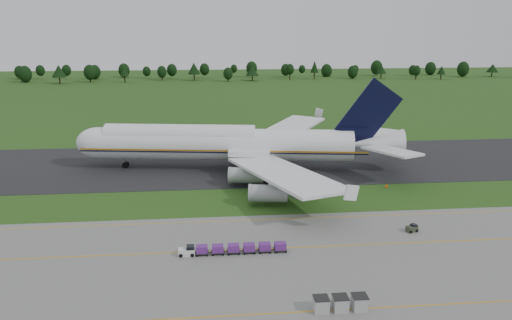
{
  "coord_description": "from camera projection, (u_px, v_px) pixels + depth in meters",
  "views": [
    {
      "loc": [
        -9.79,
        -92.86,
        33.84
      ],
      "look_at": [
        -0.76,
        2.0,
        7.89
      ],
      "focal_mm": 35.0,
      "sensor_mm": 36.0,
      "label": 1
    }
  ],
  "objects": [
    {
      "name": "apron_markings",
      "position": [
        280.0,
        263.0,
        73.05
      ],
      "size": [
        300.0,
        30.2,
        0.01
      ],
      "color": "orange",
      "rests_on": "apron"
    },
    {
      "name": "aircraft",
      "position": [
        230.0,
        144.0,
        119.11
      ],
      "size": [
        79.44,
        76.32,
        22.22
      ],
      "color": "white",
      "rests_on": "ground"
    },
    {
      "name": "tree_line",
      "position": [
        216.0,
        71.0,
        308.4
      ],
      "size": [
        525.06,
        23.3,
        11.77
      ],
      "color": "black",
      "rests_on": "ground"
    },
    {
      "name": "taxiway",
      "position": [
        249.0,
        163.0,
        125.87
      ],
      "size": [
        300.0,
        40.0,
        0.08
      ],
      "primitive_type": "cube",
      "color": "black",
      "rests_on": "ground"
    },
    {
      "name": "ground",
      "position": [
        261.0,
        201.0,
        98.98
      ],
      "size": [
        600.0,
        600.0,
        0.0
      ],
      "primitive_type": "plane",
      "color": "#234815",
      "rests_on": "ground"
    },
    {
      "name": "apron",
      "position": [
        287.0,
        287.0,
        66.32
      ],
      "size": [
        300.0,
        52.0,
        0.06
      ],
      "primitive_type": "cube",
      "color": "slate",
      "rests_on": "ground"
    },
    {
      "name": "edge_markers",
      "position": [
        322.0,
        188.0,
        105.63
      ],
      "size": [
        28.41,
        0.3,
        0.6
      ],
      "color": "#FF4908",
      "rests_on": "ground"
    },
    {
      "name": "utility_cart",
      "position": [
        412.0,
        229.0,
        84.02
      ],
      "size": [
        2.07,
        1.6,
        1.0
      ],
      "color": "#313927",
      "rests_on": "apron"
    },
    {
      "name": "uld_row",
      "position": [
        340.0,
        303.0,
        60.77
      ],
      "size": [
        6.67,
        1.87,
        1.85
      ],
      "color": "#A4A4A4",
      "rests_on": "apron"
    },
    {
      "name": "baggage_train",
      "position": [
        232.0,
        249.0,
        75.93
      ],
      "size": [
        16.5,
        1.5,
        1.44
      ],
      "color": "silver",
      "rests_on": "apron"
    }
  ]
}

